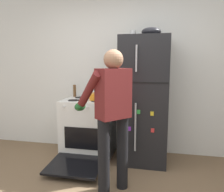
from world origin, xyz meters
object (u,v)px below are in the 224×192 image
object	(u,v)px
person_cook	(111,109)
mixing_bowl	(151,32)
red_pot	(97,97)
coffee_mug	(133,34)
stove_range	(88,128)
refrigerator	(144,100)
pepper_mill	(75,91)

from	to	relation	value
person_cook	mixing_bowl	distance (m)	1.35
red_pot	coffee_mug	world-z (taller)	coffee_mug
stove_range	coffee_mug	world-z (taller)	coffee_mug
red_pot	mixing_bowl	world-z (taller)	mixing_bowl
refrigerator	pepper_mill	distance (m)	1.18
person_cook	refrigerator	bearing A→B (deg)	71.82
coffee_mug	pepper_mill	xyz separation A→B (m)	(-0.98, 0.15, -0.87)
stove_range	pepper_mill	world-z (taller)	pepper_mill
coffee_mug	pepper_mill	bearing A→B (deg)	171.30
person_cook	pepper_mill	bearing A→B (deg)	127.89
red_pot	mixing_bowl	xyz separation A→B (m)	(0.78, 0.05, 0.93)
person_cook	coffee_mug	world-z (taller)	coffee_mug
refrigerator	pepper_mill	world-z (taller)	refrigerator
stove_range	person_cook	distance (m)	1.17
refrigerator	stove_range	bearing A→B (deg)	-178.83
refrigerator	person_cook	world-z (taller)	refrigerator
stove_range	mixing_bowl	xyz separation A→B (m)	(0.94, 0.02, 1.45)
refrigerator	stove_range	size ratio (longest dim) A/B	1.50
person_cook	red_pot	world-z (taller)	person_cook
coffee_mug	mixing_bowl	distance (m)	0.26
stove_range	person_cook	size ratio (longest dim) A/B	0.76
person_cook	stove_range	bearing A→B (deg)	122.26
red_pot	pepper_mill	xyz separation A→B (m)	(-0.46, 0.25, 0.05)
stove_range	coffee_mug	distance (m)	1.59
stove_range	red_pot	distance (m)	0.54
red_pot	stove_range	bearing A→B (deg)	168.63
stove_range	mixing_bowl	distance (m)	1.72
mixing_bowl	red_pot	bearing A→B (deg)	-176.32
refrigerator	red_pot	distance (m)	0.70
coffee_mug	mixing_bowl	xyz separation A→B (m)	(0.26, -0.05, 0.01)
stove_range	red_pot	size ratio (longest dim) A/B	3.53
refrigerator	pepper_mill	bearing A→B (deg)	170.18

